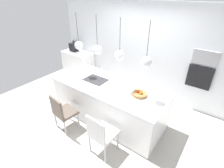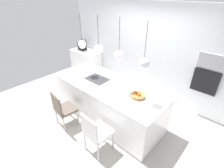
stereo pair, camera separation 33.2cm
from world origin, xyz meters
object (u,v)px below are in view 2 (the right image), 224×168
Objects in this scene: fruit_bowl at (138,95)px; microwave at (212,61)px; coffee_machine at (82,46)px; oven at (205,81)px; chair_near at (63,108)px; chair_middle at (96,132)px.

fruit_bowl is 0.56× the size of microwave.
oven is at bearing 4.11° from coffee_machine.
chair_near is (-2.15, -2.49, -0.47)m from oven.
oven reaches higher than fruit_bowl.
fruit_bowl is 0.54× the size of oven.
coffee_machine is 3.01m from chair_near.
fruit_bowl is at bearing -117.48° from oven.
chair_near is at bearing 179.78° from chair_middle.
oven is 0.63× the size of chair_near.
oven reaches higher than chair_middle.
coffee_machine is (-3.32, 1.26, 0.06)m from fruit_bowl.
microwave is 0.58× the size of chair_middle.
microwave is 2.87m from chair_middle.
chair_middle is (-1.05, -2.50, -0.44)m from oven.
microwave is 0.61× the size of chair_near.
chair_near is at bearing -130.78° from microwave.
coffee_machine is 0.68× the size of oven.
coffee_machine reaches higher than chair_middle.
coffee_machine is 0.43× the size of chair_near.
oven is 2.75m from chair_middle.
fruit_bowl reaches higher than chair_near.
coffee_machine is 3.82m from chair_middle.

